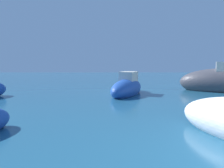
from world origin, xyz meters
The scene contains 1 object.
moored_boat_0 centered at (-2.13, 9.36, 0.43)m, with size 2.99×4.61×1.76m.
Camera 1 is at (-3.11, -4.18, 2.05)m, focal length 33.85 mm.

